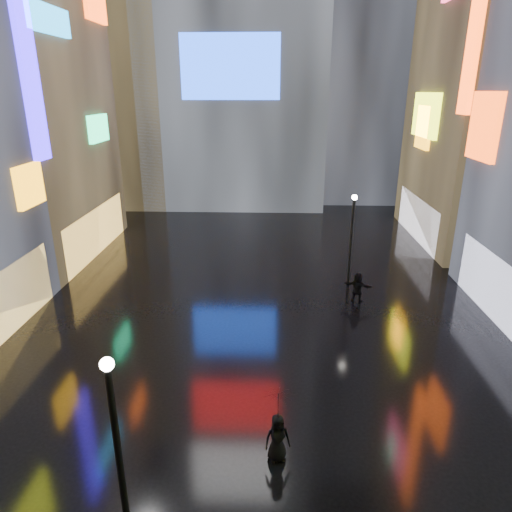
{
  "coord_description": "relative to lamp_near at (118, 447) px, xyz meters",
  "views": [
    {
      "loc": [
        0.54,
        -2.4,
        10.26
      ],
      "look_at": [
        0.0,
        12.0,
        5.0
      ],
      "focal_mm": 32.0,
      "sensor_mm": 36.0,
      "label": 1
    }
  ],
  "objects": [
    {
      "name": "tower_flank_left",
      "position": [
        -11.23,
        36.63,
        10.06
      ],
      "size": [
        10.0,
        10.0,
        26.0
      ],
      "primitive_type": "cube",
      "color": "black",
      "rests_on": "ground"
    },
    {
      "name": "lamp_far",
      "position": [
        7.53,
        15.5,
        0.0
      ],
      "size": [
        0.3,
        0.3,
        5.2
      ],
      "color": "black",
      "rests_on": "ground"
    },
    {
      "name": "lamp_near",
      "position": [
        0.0,
        0.0,
        0.0
      ],
      "size": [
        0.3,
        0.3,
        5.2
      ],
      "color": "black",
      "rests_on": "ground"
    },
    {
      "name": "ground",
      "position": [
        2.77,
        14.63,
        -2.94
      ],
      "size": [
        140.0,
        140.0,
        0.0
      ],
      "primitive_type": "plane",
      "color": "black",
      "rests_on": "ground"
    },
    {
      "name": "tower_flank_right",
      "position": [
        11.77,
        40.63,
        14.06
      ],
      "size": [
        12.0,
        12.0,
        34.0
      ],
      "primitive_type": "cube",
      "color": "black",
      "rests_on": "ground"
    },
    {
      "name": "pedestrian_4",
      "position": [
        3.53,
        2.85,
        -2.18
      ],
      "size": [
        0.83,
        0.63,
        1.53
      ],
      "primitive_type": "imported",
      "rotation": [
        0.0,
        0.0,
        0.21
      ],
      "color": "black",
      "rests_on": "ground"
    },
    {
      "name": "pedestrian_5",
      "position": [
        7.7,
        13.7,
        -2.16
      ],
      "size": [
        1.53,
        0.95,
        1.57
      ],
      "primitive_type": "imported",
      "rotation": [
        0.0,
        0.0,
        2.78
      ],
      "color": "black",
      "rests_on": "ground"
    },
    {
      "name": "umbrella_2",
      "position": [
        3.53,
        2.85,
        -1.0
      ],
      "size": [
        0.94,
        0.96,
        0.83
      ],
      "primitive_type": "imported",
      "rotation": [
        0.0,
        0.0,
        3.11
      ],
      "color": "black",
      "rests_on": "pedestrian_4"
    }
  ]
}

